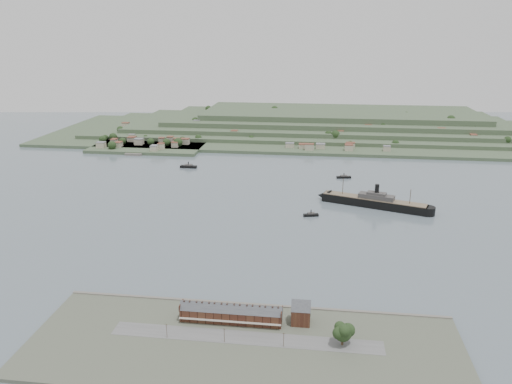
# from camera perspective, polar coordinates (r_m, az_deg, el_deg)

# --- Properties ---
(ground) EXTENTS (1400.00, 1400.00, 0.00)m
(ground) POSITION_cam_1_polar(r_m,az_deg,el_deg) (429.43, 2.42, -2.94)
(ground) COLOR slate
(ground) RESTS_ON ground
(near_shore) EXTENTS (220.00, 80.00, 2.60)m
(near_shore) POSITION_cam_1_polar(r_m,az_deg,el_deg) (263.45, -1.38, -17.08)
(near_shore) COLOR #4C5142
(near_shore) RESTS_ON ground
(terrace_row) EXTENTS (55.60, 9.80, 11.07)m
(terrace_row) POSITION_cam_1_polar(r_m,az_deg,el_deg) (277.17, -2.88, -13.73)
(terrace_row) COLOR #3F1F16
(terrace_row) RESTS_ON ground
(gabled_building) EXTENTS (10.40, 10.18, 14.09)m
(gabled_building) POSITION_cam_1_polar(r_m,az_deg,el_deg) (276.47, 5.16, -13.54)
(gabled_building) COLOR #3F1F16
(gabled_building) RESTS_ON ground
(far_peninsula) EXTENTS (760.00, 309.00, 30.00)m
(far_peninsula) POSITION_cam_1_polar(r_m,az_deg,el_deg) (805.73, 6.94, 7.62)
(far_peninsula) COLOR #344830
(far_peninsula) RESTS_ON ground
(steamship) EXTENTS (104.01, 45.39, 25.82)m
(steamship) POSITION_cam_1_polar(r_m,az_deg,el_deg) (466.74, 13.00, -1.06)
(steamship) COLOR black
(steamship) RESTS_ON ground
(tugboat) EXTENTS (13.55, 6.58, 5.89)m
(tugboat) POSITION_cam_1_polar(r_m,az_deg,el_deg) (434.25, 6.30, -2.59)
(tugboat) COLOR black
(tugboat) RESTS_ON ground
(ferry_west) EXTENTS (19.76, 6.00, 7.36)m
(ferry_west) POSITION_cam_1_polar(r_m,az_deg,el_deg) (592.37, -7.72, 2.93)
(ferry_west) COLOR black
(ferry_west) RESTS_ON ground
(ferry_east) EXTENTS (16.14, 7.09, 5.86)m
(ferry_east) POSITION_cam_1_polar(r_m,az_deg,el_deg) (553.11, 10.00, 1.71)
(ferry_east) COLOR black
(ferry_east) RESTS_ON ground
(fig_tree) EXTENTS (11.32, 9.80, 12.63)m
(fig_tree) POSITION_cam_1_polar(r_m,az_deg,el_deg) (260.77, 9.98, -15.48)
(fig_tree) COLOR #41301E
(fig_tree) RESTS_ON ground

